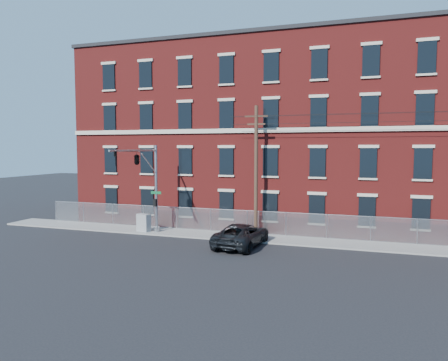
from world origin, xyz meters
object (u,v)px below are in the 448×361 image
at_px(traffic_signal_mast, 142,168).
at_px(pickup_truck, 242,235).
at_px(utility_pole_near, 256,168).
at_px(utility_cabinet, 144,223).

height_order(traffic_signal_mast, pickup_truck, traffic_signal_mast).
bearing_deg(utility_pole_near, pickup_truck, -93.67).
relative_size(utility_pole_near, pickup_truck, 1.72).
height_order(traffic_signal_mast, utility_cabinet, traffic_signal_mast).
distance_m(traffic_signal_mast, pickup_truck, 9.04).
relative_size(pickup_truck, utility_cabinet, 4.09).
xyz_separation_m(utility_pole_near, utility_cabinet, (-9.06, -1.32, -4.51)).
relative_size(traffic_signal_mast, utility_pole_near, 0.70).
bearing_deg(utility_pole_near, utility_cabinet, -171.73).
bearing_deg(traffic_signal_mast, utility_cabinet, 116.88).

